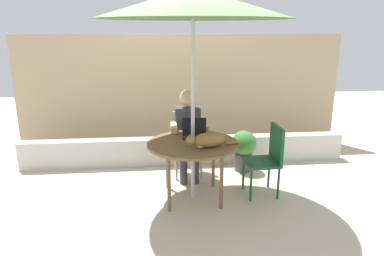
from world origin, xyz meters
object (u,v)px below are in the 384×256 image
(patio_umbrella, at_px, (193,3))
(cat, at_px, (207,140))
(laptop, at_px, (195,131))
(person_seated, at_px, (188,130))
(patio_table, at_px, (193,147))
(potted_plant_near_fence, at_px, (244,148))
(chair_occupied, at_px, (187,138))
(chair_empty, at_px, (268,155))

(patio_umbrella, bearing_deg, cat, -51.53)
(laptop, height_order, cat, laptop)
(person_seated, bearing_deg, cat, -80.14)
(person_seated, height_order, laptop, person_seated)
(laptop, bearing_deg, patio_table, -100.21)
(patio_umbrella, height_order, person_seated, patio_umbrella)
(person_seated, height_order, potted_plant_near_fence, person_seated)
(chair_occupied, height_order, cat, cat)
(potted_plant_near_fence, bearing_deg, laptop, -144.84)
(laptop, relative_size, cat, 0.49)
(person_seated, bearing_deg, chair_empty, -33.56)
(chair_empty, height_order, potted_plant_near_fence, chair_empty)
(patio_umbrella, distance_m, laptop, 1.51)
(patio_umbrella, relative_size, chair_occupied, 2.75)
(patio_table, xyz_separation_m, person_seated, (-0.00, 0.65, 0.03))
(patio_table, xyz_separation_m, patio_umbrella, (0.00, 0.00, 1.60))
(patio_umbrella, bearing_deg, chair_occupied, 90.00)
(patio_umbrella, distance_m, chair_empty, 1.98)
(person_seated, relative_size, laptop, 3.90)
(person_seated, bearing_deg, potted_plant_near_fence, 10.75)
(potted_plant_near_fence, bearing_deg, patio_table, -135.52)
(chair_empty, distance_m, potted_plant_near_fence, 0.80)
(patio_umbrella, distance_m, person_seated, 1.71)
(potted_plant_near_fence, bearing_deg, chair_occupied, 179.89)
(chair_empty, bearing_deg, laptop, 165.41)
(patio_table, height_order, laptop, laptop)
(chair_empty, relative_size, person_seated, 0.72)
(person_seated, bearing_deg, patio_table, -90.00)
(laptop, bearing_deg, cat, -77.57)
(patio_umbrella, bearing_deg, chair_empty, 1.82)
(patio_umbrella, height_order, chair_empty, patio_umbrella)
(patio_table, xyz_separation_m, laptop, (0.05, 0.26, 0.12))
(cat, bearing_deg, chair_empty, 15.00)
(patio_table, relative_size, chair_occupied, 1.22)
(chair_empty, height_order, cat, cat)
(person_seated, xyz_separation_m, laptop, (0.05, -0.39, 0.09))
(chair_empty, xyz_separation_m, laptop, (-0.89, 0.23, 0.26))
(patio_umbrella, bearing_deg, person_seated, 90.00)
(laptop, distance_m, cat, 0.45)
(chair_empty, bearing_deg, patio_table, -178.18)
(patio_umbrella, bearing_deg, potted_plant_near_fence, 44.48)
(potted_plant_near_fence, bearing_deg, chair_empty, -81.61)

